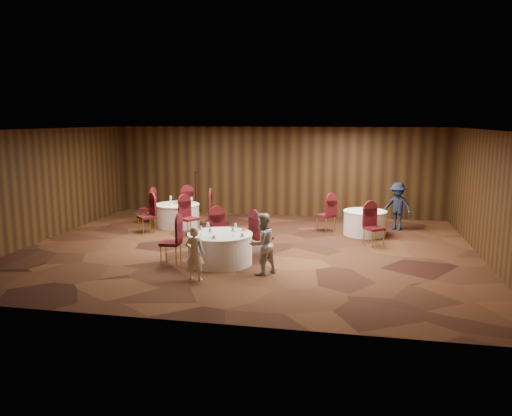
% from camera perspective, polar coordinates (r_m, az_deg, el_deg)
% --- Properties ---
extents(ground, '(12.00, 12.00, 0.00)m').
position_cam_1_polar(ground, '(13.52, -1.00, -4.71)').
color(ground, black).
rests_on(ground, ground).
extents(room_shell, '(12.00, 12.00, 12.00)m').
position_cam_1_polar(room_shell, '(13.16, -1.02, 3.59)').
color(room_shell, silver).
rests_on(room_shell, ground).
extents(table_main, '(1.58, 1.58, 0.74)m').
position_cam_1_polar(table_main, '(12.15, -4.11, -4.61)').
color(table_main, white).
rests_on(table_main, ground).
extents(table_left, '(1.44, 1.44, 0.74)m').
position_cam_1_polar(table_left, '(16.48, -8.97, -0.81)').
color(table_left, white).
rests_on(table_left, ground).
extents(table_right, '(1.29, 1.29, 0.74)m').
position_cam_1_polar(table_right, '(15.45, 12.33, -1.64)').
color(table_right, white).
rests_on(table_right, ground).
extents(chairs_main, '(2.70, 2.04, 1.00)m').
position_cam_1_polar(chairs_main, '(12.78, -4.59, -3.30)').
color(chairs_main, '#400C0F').
rests_on(chairs_main, ground).
extents(chairs_left, '(2.98, 3.08, 1.00)m').
position_cam_1_polar(chairs_left, '(16.47, -8.92, -0.37)').
color(chairs_left, '#400C0F').
rests_on(chairs_left, ground).
extents(chairs_right, '(2.14, 2.37, 1.00)m').
position_cam_1_polar(chairs_right, '(14.95, 10.54, -1.48)').
color(chairs_right, '#400C0F').
rests_on(chairs_right, ground).
extents(tabletop_main, '(1.12, 1.07, 0.22)m').
position_cam_1_polar(tabletop_main, '(11.91, -3.63, -2.58)').
color(tabletop_main, silver).
rests_on(tabletop_main, table_main).
extents(tabletop_left, '(0.84, 0.84, 0.22)m').
position_cam_1_polar(tabletop_left, '(16.41, -8.99, 0.72)').
color(tabletop_left, silver).
rests_on(tabletop_left, table_left).
extents(tabletop_right, '(0.08, 0.08, 0.22)m').
position_cam_1_polar(tabletop_right, '(15.07, 13.24, 0.05)').
color(tabletop_right, silver).
rests_on(tabletop_right, table_right).
extents(mic_stand, '(0.24, 0.24, 1.67)m').
position_cam_1_polar(mic_stand, '(17.59, -6.90, 0.32)').
color(mic_stand, black).
rests_on(mic_stand, ground).
extents(woman_a, '(0.46, 0.32, 1.20)m').
position_cam_1_polar(woman_a, '(10.90, -7.01, -5.17)').
color(woman_a, white).
rests_on(woman_a, ground).
extents(woman_b, '(0.85, 0.86, 1.40)m').
position_cam_1_polar(woman_b, '(11.21, 0.70, -4.11)').
color(woman_b, '#BBBCC0').
rests_on(woman_b, ground).
extents(man_c, '(1.12, 0.96, 1.51)m').
position_cam_1_polar(man_c, '(16.34, 15.85, 0.19)').
color(man_c, black).
rests_on(man_c, ground).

